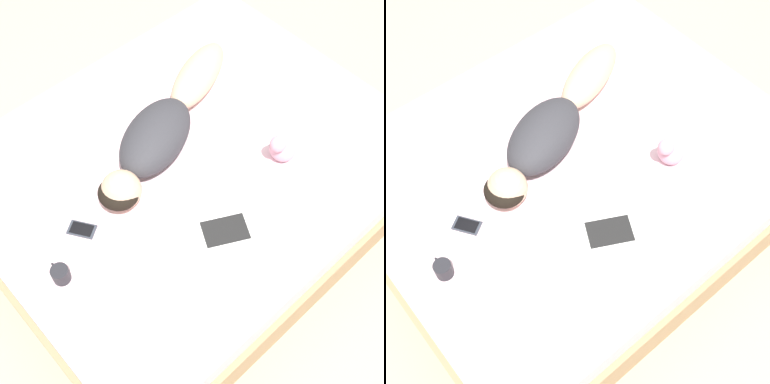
# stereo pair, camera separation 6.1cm
# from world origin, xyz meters

# --- Properties ---
(ground_plane) EXTENTS (12.00, 12.00, 0.00)m
(ground_plane) POSITION_xyz_m (0.00, 0.00, 0.00)
(ground_plane) COLOR #B7A88E
(bed) EXTENTS (1.88, 2.31, 0.50)m
(bed) POSITION_xyz_m (0.00, 0.00, 0.25)
(bed) COLOR tan
(bed) RESTS_ON ground_plane
(person) EXTENTS (0.68, 1.27, 0.22)m
(person) POSITION_xyz_m (0.18, 0.03, 0.60)
(person) COLOR #DBB28E
(person) RESTS_ON bed
(open_magazine) EXTENTS (0.55, 0.49, 0.01)m
(open_magazine) POSITION_xyz_m (-0.56, 0.24, 0.50)
(open_magazine) COLOR white
(open_magazine) RESTS_ON bed
(coffee_mug) EXTENTS (0.12, 0.08, 0.09)m
(coffee_mug) POSITION_xyz_m (-0.13, 0.92, 0.54)
(coffee_mug) COLOR #232328
(coffee_mug) RESTS_ON bed
(cell_phone) EXTENTS (0.16, 0.14, 0.01)m
(cell_phone) POSITION_xyz_m (0.01, 0.70, 0.50)
(cell_phone) COLOR #333842
(cell_phone) RESTS_ON bed
(plush_toy) EXTENTS (0.14, 0.16, 0.19)m
(plush_toy) POSITION_xyz_m (-0.34, -0.34, 0.58)
(plush_toy) COLOR #DB9EB2
(plush_toy) RESTS_ON bed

